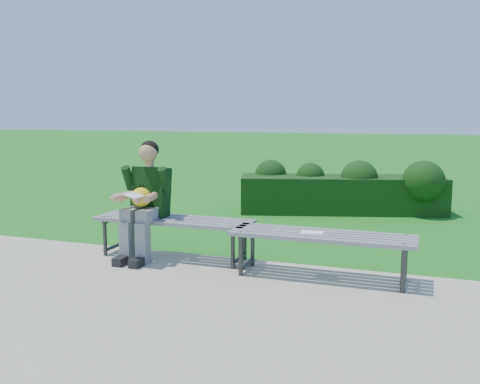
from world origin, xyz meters
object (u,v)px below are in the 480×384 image
Objects in this scene: bench_left at (174,223)px; paper_sheet at (312,232)px; seated_boy at (145,197)px; bench_right at (322,239)px; hedge at (346,189)px.

bench_left is 7.36× the size of paper_sheet.
bench_left is at bearing 17.05° from seated_boy.
bench_right reaches higher than paper_sheet.
hedge is 14.02× the size of paper_sheet.
seated_boy is at bearing -162.95° from bench_left.
hedge reaches higher than bench_right.
bench_right is (1.72, -0.20, 0.00)m from bench_left.
bench_right is 2.04m from seated_boy.
paper_sheet is (0.23, -3.79, 0.09)m from hedge.
paper_sheet is at bearing -86.50° from hedge.
hedge is 1.90× the size of bench_left.
bench_left is (-1.39, -3.59, 0.03)m from hedge.
hedge is 4.06m from seated_boy.
bench_right is at bearing -6.65° from bench_left.
bench_left is at bearing 172.95° from paper_sheet.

